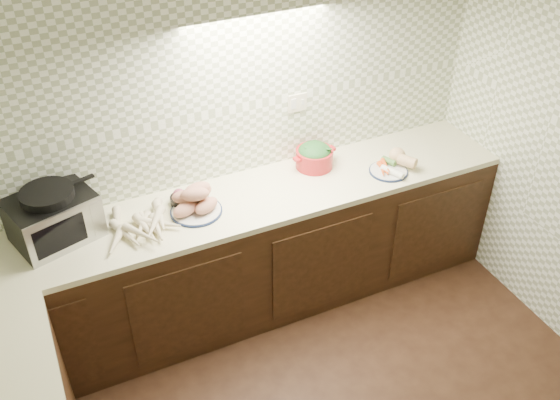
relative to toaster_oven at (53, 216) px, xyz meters
name	(u,v)px	position (x,y,z in m)	size (l,w,h in m)	color
room	(380,259)	(1.05, -1.61, 0.58)	(3.60, 3.60, 2.60)	black
counter	(177,386)	(0.37, -0.93, -0.60)	(3.60, 3.60, 0.90)	black
toaster_oven	(53,216)	(0.00, 0.00, 0.00)	(0.53, 0.46, 0.32)	black
parsnip_pile	(134,228)	(0.40, -0.15, -0.11)	(0.35, 0.47, 0.08)	beige
sweet_potato_plate	(195,201)	(0.79, -0.10, -0.08)	(0.31, 0.31, 0.19)	#111C3F
onion_bowl	(181,198)	(0.74, 0.01, -0.11)	(0.14, 0.14, 0.11)	black
dutch_oven	(314,156)	(1.66, 0.04, -0.07)	(0.31, 0.27, 0.17)	#B01B1F
veg_plate	(393,162)	(2.12, -0.20, -0.11)	(0.33, 0.33, 0.12)	#111C3F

